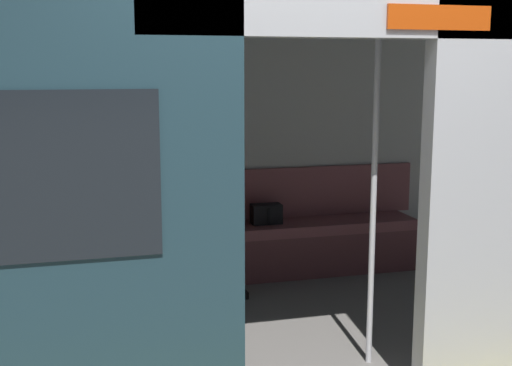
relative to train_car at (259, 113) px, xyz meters
name	(u,v)px	position (x,y,z in m)	size (l,w,h in m)	color
train_car	(259,113)	(0.00, 0.00, 0.00)	(6.40, 2.77, 2.26)	#ADAFB5
bench_seat	(234,240)	(-0.07, -1.04, -1.15)	(3.29, 0.44, 0.47)	#935156
person_seated	(215,204)	(0.11, -0.99, -0.82)	(0.55, 0.69, 1.19)	#CC5933
handbag	(266,214)	(-0.37, -1.10, -0.95)	(0.26, 0.15, 0.17)	black
book	(166,229)	(0.51, -1.05, -1.02)	(0.15, 0.22, 0.03)	#26598C
grab_pole_door	(231,202)	(0.37, 0.75, -0.44)	(0.04, 0.04, 2.12)	silver
grab_pole_far	(374,194)	(-0.50, 0.75, -0.44)	(0.04, 0.04, 2.12)	silver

